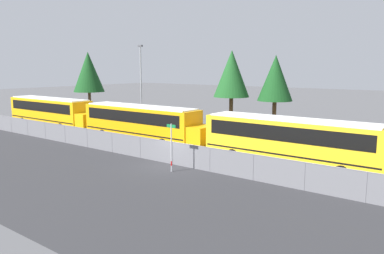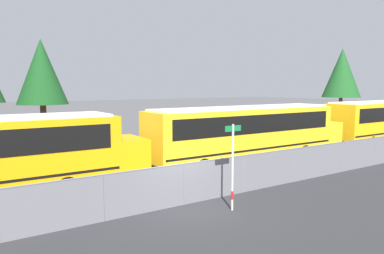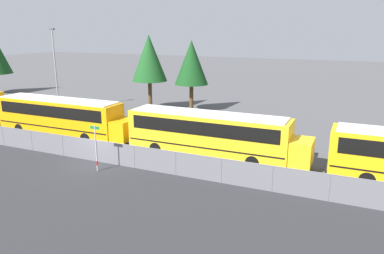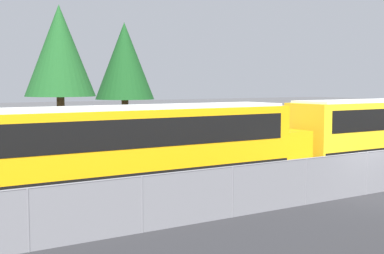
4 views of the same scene
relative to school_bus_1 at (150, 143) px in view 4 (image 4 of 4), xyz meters
name	(u,v)px [view 4 (image 4 of 4)]	position (x,y,z in m)	size (l,w,h in m)	color
ground_plane	(366,194)	(6.77, -4.03, -1.93)	(200.00, 200.00, 0.00)	#4C4C4F
fence	(367,173)	(6.77, -4.03, -1.12)	(67.50, 0.07, 1.58)	#9EA0A5
school_bus_1	(150,143)	(0.00, 0.00, 0.00)	(13.27, 2.46, 3.27)	orange
tree_0	(60,51)	(1.20, 12.85, 3.92)	(3.96, 3.96, 8.46)	#51381E
tree_1	(125,61)	(5.84, 14.10, 3.48)	(3.72, 3.72, 7.87)	#51381E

